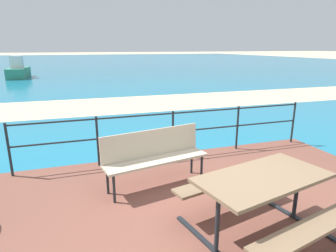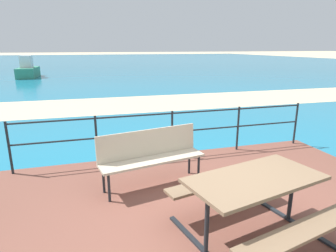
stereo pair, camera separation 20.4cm
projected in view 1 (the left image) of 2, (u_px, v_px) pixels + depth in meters
name	position (u px, v px, depth m)	size (l,w,h in m)	color
ground_plane	(234.00, 227.00, 3.66)	(240.00, 240.00, 0.00)	beige
patio_paving	(235.00, 225.00, 3.65)	(6.40, 5.20, 0.06)	brown
sea_water	(86.00, 63.00, 40.28)	(90.00, 90.00, 0.01)	teal
beach_strip	(123.00, 104.00, 11.40)	(54.00, 3.44, 0.01)	beige
picnic_table	(262.00, 190.00, 3.29)	(1.84, 1.81, 0.76)	#7A6047
park_bench	(154.00, 153.00, 4.53)	(1.73, 0.72, 0.90)	#BCAD93
railing_fence	(173.00, 128.00, 5.70)	(5.94, 0.04, 0.95)	#1E2328
boat_mid	(19.00, 71.00, 20.96)	(1.26, 3.61, 1.59)	#338466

